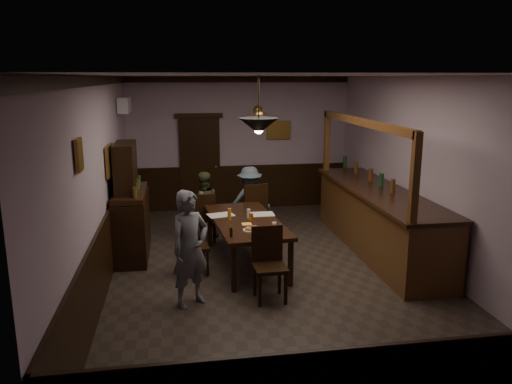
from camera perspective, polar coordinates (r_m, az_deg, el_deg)
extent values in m
cube|color=#2D2621|center=(7.91, 1.87, -9.13)|extent=(5.00, 8.00, 0.01)
cube|color=white|center=(7.33, 2.04, 13.20)|extent=(5.00, 8.00, 0.01)
cube|color=#A68FA6|center=(11.37, -1.94, 5.54)|extent=(5.00, 0.01, 3.00)
cube|color=#A68FA6|center=(3.79, 13.85, -10.27)|extent=(5.00, 0.01, 3.00)
cube|color=#A68FA6|center=(7.42, -17.37, 0.94)|extent=(0.01, 8.00, 3.00)
cube|color=#A68FA6|center=(8.32, 19.12, 2.07)|extent=(0.01, 8.00, 3.00)
cube|color=black|center=(7.99, -1.19, -3.37)|extent=(1.21, 2.29, 0.06)
cube|color=black|center=(7.09, -2.56, -8.78)|extent=(0.07, 0.07, 0.69)
cube|color=black|center=(7.30, 3.96, -8.14)|extent=(0.07, 0.07, 0.69)
cube|color=black|center=(8.98, -5.32, -4.07)|extent=(0.07, 0.07, 0.69)
cube|color=black|center=(9.15, -0.11, -3.70)|extent=(0.07, 0.07, 0.69)
cube|color=black|center=(9.27, -5.85, -3.02)|extent=(0.41, 0.41, 0.05)
cube|color=black|center=(9.03, -5.86, -1.77)|extent=(0.40, 0.05, 0.48)
cube|color=black|center=(9.49, -4.86, -4.02)|extent=(0.04, 0.04, 0.41)
cube|color=black|center=(9.48, -6.82, -4.07)|extent=(0.04, 0.04, 0.41)
cube|color=black|center=(9.18, -4.78, -4.60)|extent=(0.04, 0.04, 0.41)
cube|color=black|center=(9.18, -6.81, -4.66)|extent=(0.04, 0.04, 0.41)
cube|color=black|center=(9.42, -0.44, -2.26)|extent=(0.55, 0.55, 0.05)
cube|color=black|center=(9.16, 0.01, -0.79)|extent=(0.46, 0.14, 0.55)
cube|color=black|center=(9.72, 0.21, -3.35)|extent=(0.04, 0.04, 0.47)
cube|color=black|center=(9.60, -1.87, -3.57)|extent=(0.04, 0.04, 0.47)
cube|color=black|center=(9.39, 1.03, -3.95)|extent=(0.04, 0.04, 0.47)
cube|color=black|center=(9.26, -1.12, -4.19)|extent=(0.04, 0.04, 0.47)
cube|color=black|center=(6.80, 1.61, -8.66)|extent=(0.45, 0.45, 0.05)
cube|color=black|center=(6.88, 1.27, -5.91)|extent=(0.43, 0.05, 0.52)
cube|color=black|center=(6.70, 0.44, -11.24)|extent=(0.04, 0.04, 0.44)
cube|color=black|center=(6.77, 3.41, -10.99)|extent=(0.04, 0.04, 0.44)
cube|color=black|center=(7.02, -0.14, -10.09)|extent=(0.04, 0.04, 0.44)
cube|color=black|center=(7.08, 2.70, -9.87)|extent=(0.04, 0.04, 0.44)
cube|color=black|center=(7.75, -6.99, -6.26)|extent=(0.44, 0.44, 0.05)
cube|color=black|center=(7.65, -8.39, -4.53)|extent=(0.08, 0.40, 0.48)
cube|color=black|center=(7.70, -5.56, -8.14)|extent=(0.04, 0.04, 0.41)
cube|color=black|center=(8.00, -5.95, -7.32)|extent=(0.04, 0.04, 0.41)
cube|color=black|center=(7.66, -7.98, -8.32)|extent=(0.04, 0.04, 0.41)
cube|color=black|center=(7.96, -8.28, -7.50)|extent=(0.04, 0.04, 0.41)
imported|color=slate|center=(6.63, -7.54, -6.43)|extent=(0.68, 0.63, 1.56)
imported|color=#494F2F|center=(9.40, -6.07, -1.49)|extent=(0.71, 0.60, 1.27)
imported|color=#4D5F6E|center=(9.57, -0.74, -0.99)|extent=(0.90, 0.57, 1.32)
cube|color=silver|center=(8.25, -4.05, -2.64)|extent=(0.48, 0.39, 0.01)
cube|color=silver|center=(8.28, 0.61, -2.56)|extent=(0.42, 0.30, 0.01)
cube|color=#FFC45D|center=(7.74, -1.07, -3.67)|extent=(0.16, 0.16, 0.00)
cylinder|color=white|center=(7.53, 2.25, -4.13)|extent=(0.15, 0.15, 0.01)
imported|color=white|center=(7.55, 2.10, -3.74)|extent=(0.09, 0.09, 0.07)
cylinder|color=white|center=(7.43, -0.67, -4.36)|extent=(0.22, 0.22, 0.01)
torus|color=#C68C47|center=(7.40, -0.76, -4.20)|extent=(0.13, 0.13, 0.04)
torus|color=#C68C47|center=(7.46, -0.16, -4.07)|extent=(0.13, 0.13, 0.04)
cylinder|color=orange|center=(7.90, -0.55, -2.90)|extent=(0.07, 0.07, 0.12)
cylinder|color=#BF721E|center=(7.91, -3.07, -2.58)|extent=(0.06, 0.06, 0.20)
cylinder|color=silver|center=(8.05, -0.85, -2.48)|extent=(0.06, 0.06, 0.15)
cylinder|color=black|center=(7.14, -2.86, -4.57)|extent=(0.04, 0.04, 0.14)
cube|color=black|center=(8.68, -13.99, -3.81)|extent=(0.52, 1.46, 1.05)
cube|color=black|center=(8.53, -14.20, -0.11)|extent=(0.50, 1.41, 0.08)
cube|color=black|center=(8.45, -14.69, 2.64)|extent=(0.31, 0.94, 0.84)
cube|color=#462612|center=(8.92, 13.77, -3.30)|extent=(0.86, 4.03, 1.06)
cube|color=black|center=(8.78, 13.84, 0.12)|extent=(0.96, 4.13, 0.06)
cube|color=#462612|center=(8.47, 11.98, 7.85)|extent=(0.10, 3.93, 0.12)
cube|color=#462612|center=(6.81, 17.51, 1.43)|extent=(0.10, 0.10, 1.25)
cube|color=#462612|center=(10.33, 8.03, 5.67)|extent=(0.10, 0.10, 1.25)
cube|color=black|center=(11.31, -6.42, 3.12)|extent=(0.90, 0.06, 2.10)
cube|color=white|center=(10.15, -14.81, 9.62)|extent=(0.20, 0.85, 0.30)
cube|color=olive|center=(5.74, -19.57, 4.02)|extent=(0.04, 0.28, 0.36)
cube|color=olive|center=(8.16, -16.43, 3.48)|extent=(0.04, 0.62, 0.48)
cube|color=olive|center=(11.45, 2.58, 7.10)|extent=(0.55, 0.04, 0.42)
cylinder|color=black|center=(6.90, 0.31, 10.39)|extent=(0.02, 0.02, 0.68)
cone|color=black|center=(6.93, 0.31, 7.56)|extent=(0.56, 0.56, 0.22)
sphere|color=#FFD88C|center=(6.93, 0.31, 7.15)|extent=(0.12, 0.12, 0.12)
cylinder|color=#BF8C3F|center=(9.17, 0.37, 10.97)|extent=(0.02, 0.02, 0.70)
cone|color=#BF8C3F|center=(9.18, 0.37, 8.79)|extent=(0.20, 0.20, 0.22)
sphere|color=#FFD88C|center=(9.19, 0.37, 8.48)|extent=(0.12, 0.12, 0.12)
cylinder|color=#BF8C3F|center=(10.55, 0.21, 11.24)|extent=(0.02, 0.02, 0.70)
cone|color=#BF8C3F|center=(10.56, 0.21, 9.34)|extent=(0.20, 0.20, 0.22)
sphere|color=#FFD88C|center=(10.57, 0.21, 9.07)|extent=(0.12, 0.12, 0.12)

